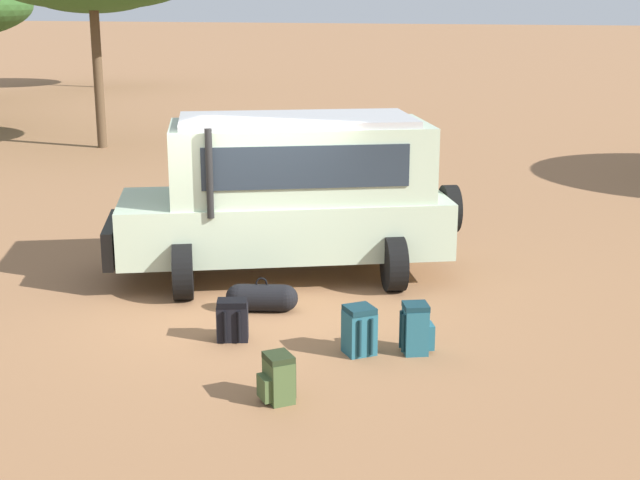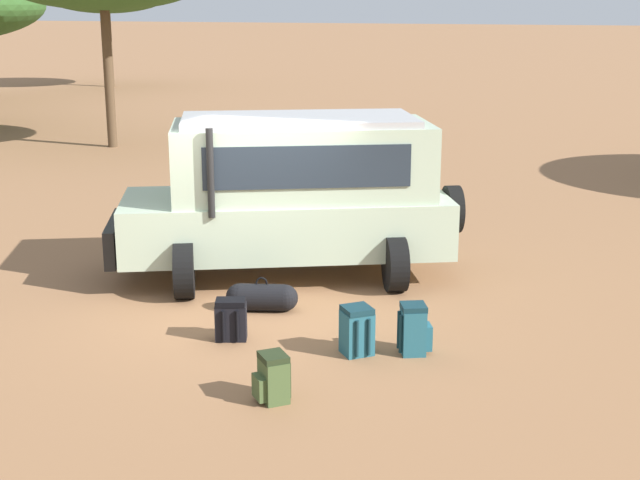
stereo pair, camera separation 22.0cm
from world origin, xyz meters
name	(u,v)px [view 1 (the left image)]	position (x,y,z in m)	size (l,w,h in m)	color
ground_plane	(253,304)	(0.00, 0.00, 0.00)	(320.00, 320.00, 0.00)	#936642
safari_vehicle	(291,192)	(0.02, 1.49, 1.29)	(5.36, 3.90, 2.44)	#B2C6A8
backpack_beside_front_wheel	(416,329)	(2.54, -1.03, 0.30)	(0.44, 0.40, 0.62)	#235B6B
backpack_cluster_center	(233,320)	(0.28, -1.33, 0.25)	(0.45, 0.43, 0.52)	black
backpack_near_rear_wheel	(359,330)	(1.89, -1.26, 0.29)	(0.48, 0.49, 0.59)	#235B6B
backpack_outermost	(278,378)	(1.45, -2.81, 0.25)	(0.44, 0.44, 0.52)	#42562D
duffel_bag_low_black_case	(262,298)	(0.23, -0.22, 0.19)	(0.97, 0.54, 0.48)	black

